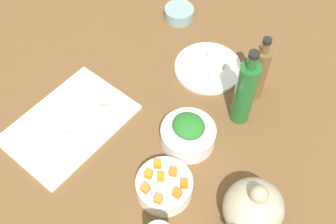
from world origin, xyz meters
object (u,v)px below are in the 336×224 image
(cutting_board, at_px, (69,124))
(teapot, at_px, (253,207))
(plate_tofu, at_px, (208,68))
(bottle_1, at_px, (245,92))
(bottle_0, at_px, (259,73))
(bowl_small_side, at_px, (179,13))
(bowl_carrots, at_px, (164,186))
(bowl_greens, at_px, (188,135))

(cutting_board, relative_size, teapot, 2.09)
(plate_tofu, xyz_separation_m, bottle_1, (0.08, 0.17, 0.10))
(teapot, xyz_separation_m, bottle_0, (-0.32, -0.20, 0.03))
(plate_tofu, relative_size, bowl_small_side, 2.09)
(bottle_0, xyz_separation_m, bottle_1, (0.09, 0.02, 0.02))
(cutting_board, xyz_separation_m, bowl_small_side, (-0.53, -0.05, 0.01))
(cutting_board, distance_m, bowl_carrots, 0.33)
(bowl_greens, relative_size, bowl_carrots, 1.05)
(bowl_carrots, distance_m, teapot, 0.22)
(cutting_board, height_order, plate_tofu, plate_tofu)
(bottle_0, height_order, bottle_1, bottle_1)
(plate_tofu, bearing_deg, bowl_carrots, 22.76)
(bowl_carrots, bearing_deg, bowl_small_side, -143.40)
(bowl_greens, distance_m, bowl_carrots, 0.16)
(cutting_board, height_order, bottle_1, bottle_1)
(plate_tofu, distance_m, teapot, 0.48)
(bowl_greens, height_order, teapot, teapot)
(cutting_board, relative_size, bowl_greens, 2.32)
(teapot, xyz_separation_m, bottle_1, (-0.22, -0.19, 0.05))
(plate_tofu, xyz_separation_m, bowl_small_side, (-0.12, -0.21, 0.01))
(bowl_carrots, xyz_separation_m, teapot, (-0.08, 0.20, 0.03))
(teapot, relative_size, bottle_1, 0.63)
(cutting_board, height_order, bowl_small_side, bowl_small_side)
(plate_tofu, xyz_separation_m, bowl_carrots, (0.39, 0.16, 0.02))
(plate_tofu, xyz_separation_m, bottle_0, (-0.01, 0.16, 0.09))
(plate_tofu, height_order, bowl_greens, bowl_greens)
(plate_tofu, bearing_deg, teapot, 49.64)
(bowl_small_side, bearing_deg, bowl_carrots, 36.60)
(bowl_carrots, distance_m, bowl_small_side, 0.63)
(bottle_1, bearing_deg, plate_tofu, -115.67)
(bowl_greens, xyz_separation_m, bowl_small_side, (-0.36, -0.33, -0.01))
(plate_tofu, relative_size, bottle_1, 0.79)
(bowl_carrots, height_order, bottle_1, bottle_1)
(bowl_carrots, height_order, bottle_0, bottle_0)
(cutting_board, distance_m, bottle_1, 0.48)
(cutting_board, xyz_separation_m, bottle_0, (-0.42, 0.32, 0.09))
(bowl_greens, bearing_deg, plate_tofu, -154.26)
(cutting_board, height_order, bottle_0, bottle_0)
(bottle_1, bearing_deg, bowl_greens, -20.65)
(bowl_small_side, distance_m, bottle_1, 0.45)
(bowl_carrots, height_order, bowl_small_side, bowl_carrots)
(plate_tofu, distance_m, bowl_greens, 0.27)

